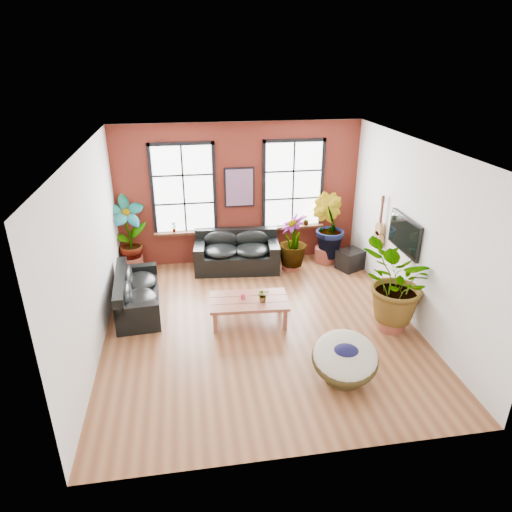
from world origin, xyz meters
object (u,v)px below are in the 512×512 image
Objects in this scene: sofa_back at (237,252)px; sofa_left at (135,294)px; coffee_table at (249,302)px; papasan_chair at (345,358)px.

sofa_back reaches higher than sofa_left.
sofa_back is 1.34× the size of coffee_table.
papasan_chair is (1.23, -4.55, -0.01)m from sofa_back.
papasan_chair is (1.29, -2.02, -0.02)m from coffee_table.
coffee_table is (-0.06, -2.53, 0.01)m from sofa_back.
sofa_left is 1.30× the size of coffee_table.
sofa_back is 2.53m from coffee_table.
sofa_back reaches higher than coffee_table.
sofa_left is 4.56m from papasan_chair.
sofa_back is 4.71m from papasan_chair.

